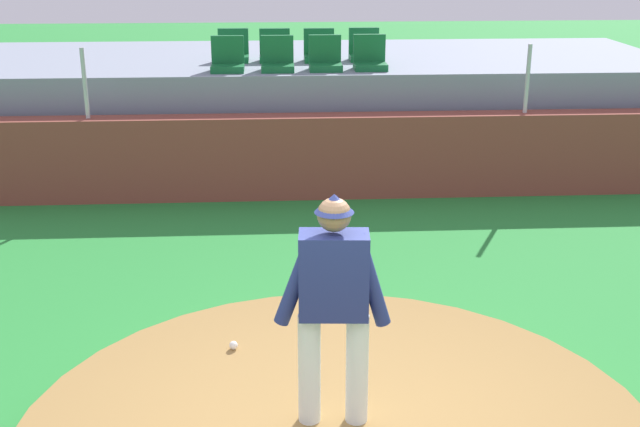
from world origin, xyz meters
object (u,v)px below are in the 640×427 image
stadium_chair_1 (277,60)px  stadium_chair_4 (233,51)px  stadium_chair_0 (228,60)px  stadium_chair_7 (364,50)px  stadium_chair_5 (275,51)px  stadium_chair_3 (370,59)px  pitcher (334,294)px  stadium_chair_2 (325,59)px  baseball (233,345)px  stadium_chair_6 (319,51)px

stadium_chair_1 → stadium_chair_4: 1.17m
stadium_chair_0 → stadium_chair_7: bearing=-156.2°
stadium_chair_1 → stadium_chair_5: bearing=-88.0°
stadium_chair_1 → stadium_chair_3: 1.38m
pitcher → stadium_chair_2: size_ratio=3.47×
stadium_chair_2 → stadium_chair_4: size_ratio=1.00×
baseball → stadium_chair_5: (0.43, 6.74, 1.55)m
stadium_chair_1 → stadium_chair_4: size_ratio=1.00×
baseball → stadium_chair_0: 6.04m
stadium_chair_2 → stadium_chair_3: same height
stadium_chair_1 → stadium_chair_5: size_ratio=1.00×
stadium_chair_2 → stadium_chair_3: (0.67, 0.03, 0.00)m
pitcher → stadium_chair_2: 6.99m
stadium_chair_0 → stadium_chair_5: size_ratio=1.00×
stadium_chair_5 → stadium_chair_7: size_ratio=1.00×
stadium_chair_6 → stadium_chair_7: bearing=-176.0°
stadium_chair_5 → stadium_chair_4: bearing=-3.4°
stadium_chair_1 → stadium_chair_6: 1.12m
pitcher → stadium_chair_5: stadium_chair_5 is taller
stadium_chair_7 → stadium_chair_3: bearing=88.9°
baseball → stadium_chair_2: 6.16m
stadium_chair_0 → stadium_chair_4: same height
baseball → stadium_chair_5: stadium_chair_5 is taller
pitcher → stadium_chair_4: (-1.00, 7.88, 0.58)m
baseball → stadium_chair_3: bearing=72.6°
stadium_chair_5 → stadium_chair_1: bearing=92.0°
baseball → stadium_chair_4: size_ratio=0.15×
stadium_chair_0 → stadium_chair_7: same height
stadium_chair_7 → pitcher: bearing=82.1°
stadium_chair_0 → pitcher: bearing=98.5°
stadium_chair_6 → stadium_chair_3: bearing=129.9°
stadium_chair_2 → stadium_chair_6: 0.87m
stadium_chair_0 → stadium_chair_5: 1.15m
pitcher → stadium_chair_3: stadium_chair_3 is taller
stadium_chair_3 → stadium_chair_7: 0.90m
pitcher → stadium_chair_6: stadium_chair_6 is taller
pitcher → stadium_chair_7: size_ratio=3.47×
stadium_chair_4 → stadium_chair_7: bearing=179.8°
pitcher → stadium_chair_0: (-1.04, 6.94, 0.58)m
stadium_chair_1 → stadium_chair_0: bearing=-0.3°
stadium_chair_5 → stadium_chair_2: bearing=129.6°
stadium_chair_2 → stadium_chair_4: same height
stadium_chair_4 → stadium_chair_1: bearing=125.9°
stadium_chair_3 → stadium_chair_5: 1.65m
pitcher → stadium_chair_3: (1.07, 6.98, 0.58)m
stadium_chair_0 → stadium_chair_6: bearing=-147.6°
stadium_chair_5 → stadium_chair_6: (0.70, -0.02, 0.00)m
stadium_chair_4 → stadium_chair_5: (0.66, -0.04, 0.00)m
baseball → stadium_chair_5: 6.93m
stadium_chair_3 → stadium_chair_6: 1.10m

